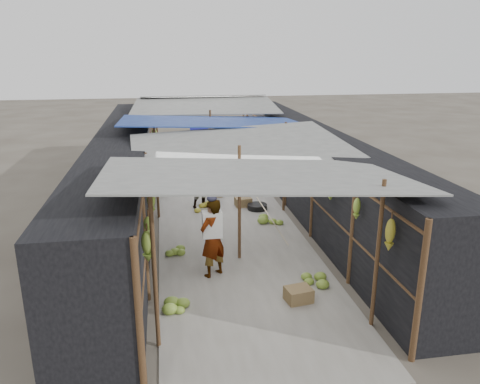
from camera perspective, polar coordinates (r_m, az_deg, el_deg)
ground at (r=8.12m, az=3.52°, el=-17.00°), size 80.00×80.00×0.00m
aisle_slab at (r=13.90m, az=-2.42°, el=-1.98°), size 3.60×16.00×0.02m
stall_left at (r=13.53m, az=-13.91°, el=2.03°), size 1.40×15.00×2.30m
stall_right at (r=14.14m, az=8.46°, el=2.99°), size 1.40×15.00×2.30m
crate_near at (r=9.01m, az=7.14°, el=-12.35°), size 0.53×0.46×0.28m
crate_mid at (r=14.01m, az=0.40°, el=-1.24°), size 0.50×0.42×0.28m
crate_back at (r=14.99m, az=-2.93°, el=-0.04°), size 0.52×0.47×0.28m
black_basin at (r=13.76m, az=2.11°, el=-1.84°), size 0.58×0.58×0.17m
vendor_elderly at (r=9.60m, az=-3.37°, el=-5.65°), size 0.73×0.69×1.69m
shopper_blue at (r=13.84m, az=-4.48°, el=0.99°), size 0.87×0.80×1.45m
vendor_seated at (r=15.28m, az=0.18°, el=1.32°), size 0.51×0.59×0.79m
market_canopy at (r=13.66m, az=-2.60°, el=8.06°), size 5.62×15.20×2.77m
hanging_bananas at (r=13.68m, az=-3.13°, el=4.84°), size 3.95×14.03×0.78m
floor_bananas at (r=13.96m, az=-4.31°, el=-1.30°), size 3.64×11.06×0.36m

